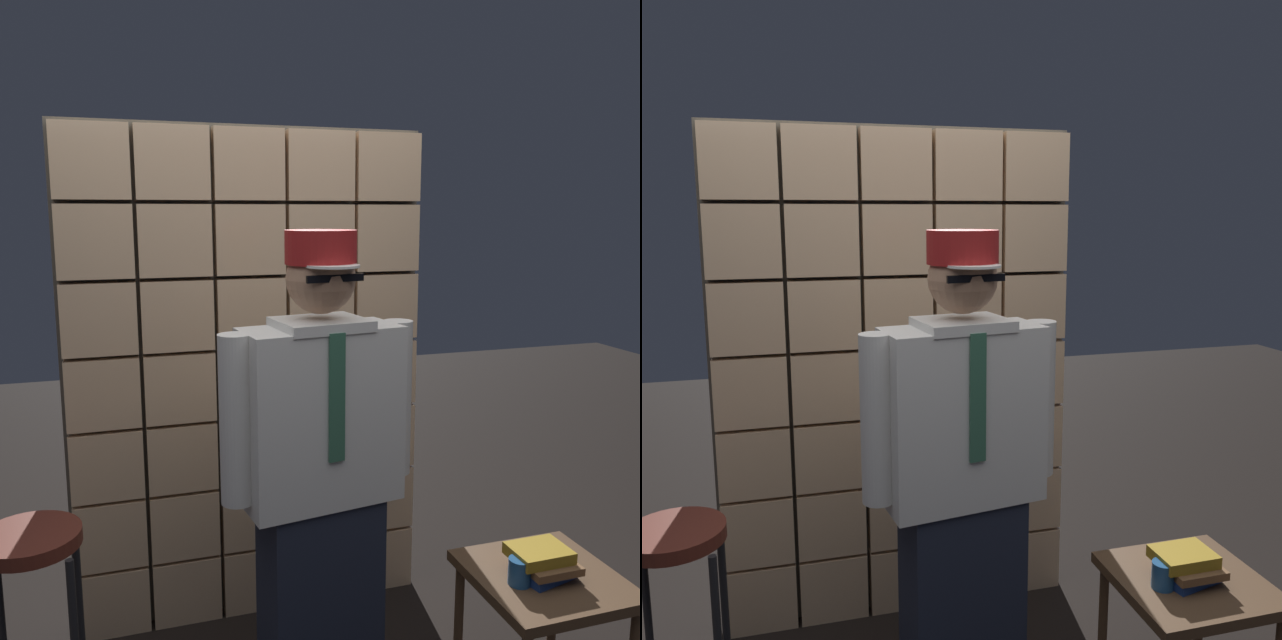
{
  "view_description": "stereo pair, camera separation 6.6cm",
  "coord_description": "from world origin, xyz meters",
  "views": [
    {
      "loc": [
        -0.56,
        -1.68,
        1.87
      ],
      "look_at": [
        0.09,
        0.4,
        1.51
      ],
      "focal_mm": 36.84,
      "sensor_mm": 36.0,
      "label": 1
    },
    {
      "loc": [
        -0.49,
        -1.7,
        1.87
      ],
      "look_at": [
        0.09,
        0.4,
        1.51
      ],
      "focal_mm": 36.84,
      "sensor_mm": 36.0,
      "label": 2
    }
  ],
  "objects": [
    {
      "name": "side_table",
      "position": [
        0.89,
        0.19,
        0.48
      ],
      "size": [
        0.52,
        0.52,
        0.56
      ],
      "color": "#513823",
      "rests_on": "ground"
    },
    {
      "name": "bar_stool",
      "position": [
        -0.88,
        0.58,
        0.6
      ],
      "size": [
        0.34,
        0.34,
        0.8
      ],
      "color": "#592319",
      "rests_on": "ground"
    },
    {
      "name": "book_stack",
      "position": [
        0.87,
        0.18,
        0.62
      ],
      "size": [
        0.23,
        0.19,
        0.11
      ],
      "color": "navy",
      "rests_on": "side_table"
    },
    {
      "name": "coffee_mug",
      "position": [
        0.76,
        0.16,
        0.61
      ],
      "size": [
        0.13,
        0.08,
        0.09
      ],
      "color": "navy",
      "rests_on": "side_table"
    },
    {
      "name": "glass_block_wall",
      "position": [
        0.0,
        1.16,
        1.11
      ],
      "size": [
        1.62,
        0.1,
        2.26
      ],
      "color": "#E0B78C",
      "rests_on": "ground"
    },
    {
      "name": "standing_person",
      "position": [
        0.09,
        0.39,
        0.94
      ],
      "size": [
        0.73,
        0.34,
        1.81
      ],
      "rotation": [
        0.0,
        0.0,
        0.14
      ],
      "color": "#1E2333",
      "rests_on": "ground"
    }
  ]
}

